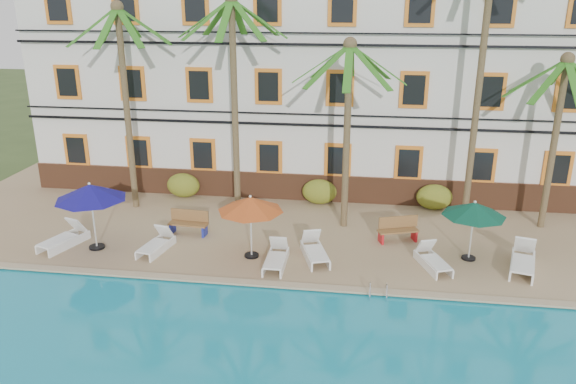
% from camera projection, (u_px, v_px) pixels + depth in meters
% --- Properties ---
extents(ground, '(100.00, 100.00, 0.00)m').
position_uv_depth(ground, '(278.00, 279.00, 18.61)').
color(ground, '#384C23').
rests_on(ground, ground).
extents(pool_deck, '(30.00, 12.00, 0.25)m').
position_uv_depth(pool_deck, '(297.00, 219.00, 23.24)').
color(pool_deck, tan).
rests_on(pool_deck, ground).
extents(pool_coping, '(30.00, 0.35, 0.06)m').
position_uv_depth(pool_coping, '(274.00, 284.00, 17.68)').
color(pool_coping, tan).
rests_on(pool_coping, pool_deck).
extents(hotel_building, '(25.40, 6.44, 10.22)m').
position_uv_depth(hotel_building, '(311.00, 75.00, 26.14)').
color(hotel_building, silver).
rests_on(hotel_building, pool_deck).
extents(palm_a, '(4.15, 4.15, 8.46)m').
position_uv_depth(palm_a, '(124.00, 81.00, 22.46)').
color(palm_a, brown).
rests_on(palm_a, pool_deck).
extents(palm_b, '(4.15, 4.15, 8.78)m').
position_uv_depth(palm_b, '(234.00, 80.00, 21.43)').
color(palm_b, brown).
rests_on(palm_b, pool_deck).
extents(palm_c, '(4.15, 4.15, 7.25)m').
position_uv_depth(palm_c, '(348.00, 108.00, 20.68)').
color(palm_c, brown).
rests_on(palm_c, pool_deck).
extents(palm_d, '(4.15, 4.15, 10.60)m').
position_uv_depth(palm_d, '(482.00, 55.00, 20.42)').
color(palm_d, brown).
rests_on(palm_d, pool_deck).
extents(palm_e, '(4.15, 4.15, 6.73)m').
position_uv_depth(palm_e, '(558.00, 117.00, 20.70)').
color(palm_e, brown).
rests_on(palm_e, pool_deck).
extents(shrub_left, '(1.50, 0.90, 1.10)m').
position_uv_depth(shrub_left, '(183.00, 185.00, 25.22)').
color(shrub_left, '#265B1A').
rests_on(shrub_left, pool_deck).
extents(shrub_mid, '(1.50, 0.90, 1.10)m').
position_uv_depth(shrub_mid, '(319.00, 192.00, 24.40)').
color(shrub_mid, '#265B1A').
rests_on(shrub_mid, pool_deck).
extents(shrub_right, '(1.50, 0.90, 1.10)m').
position_uv_depth(shrub_right, '(434.00, 197.00, 23.76)').
color(shrub_right, '#265B1A').
rests_on(shrub_right, pool_deck).
extents(umbrella_blue, '(2.50, 2.50, 2.50)m').
position_uv_depth(umbrella_blue, '(90.00, 192.00, 19.57)').
color(umbrella_blue, black).
rests_on(umbrella_blue, pool_deck).
extents(umbrella_red, '(2.28, 2.28, 2.28)m').
position_uv_depth(umbrella_red, '(250.00, 204.00, 18.99)').
color(umbrella_red, black).
rests_on(umbrella_red, pool_deck).
extents(umbrella_green, '(2.15, 2.15, 2.16)m').
position_uv_depth(umbrella_green, '(474.00, 210.00, 18.83)').
color(umbrella_green, black).
rests_on(umbrella_green, pool_deck).
extents(lounger_a, '(1.27, 2.05, 0.91)m').
position_uv_depth(lounger_a, '(64.00, 238.00, 20.37)').
color(lounger_a, white).
rests_on(lounger_a, pool_deck).
extents(lounger_b, '(0.95, 1.84, 0.83)m').
position_uv_depth(lounger_b, '(156.00, 244.00, 19.97)').
color(lounger_b, white).
rests_on(lounger_b, pool_deck).
extents(lounger_c, '(0.66, 1.84, 0.87)m').
position_uv_depth(lounger_c, '(276.00, 258.00, 18.90)').
color(lounger_c, white).
rests_on(lounger_c, pool_deck).
extents(lounger_d, '(1.24, 2.02, 0.90)m').
position_uv_depth(lounger_d, '(315.00, 251.00, 19.39)').
color(lounger_d, white).
rests_on(lounger_d, pool_deck).
extents(lounger_e, '(1.20, 1.86, 0.83)m').
position_uv_depth(lounger_e, '(433.00, 260.00, 18.77)').
color(lounger_e, white).
rests_on(lounger_e, pool_deck).
extents(lounger_f, '(1.26, 2.18, 0.97)m').
position_uv_depth(lounger_f, '(523.00, 261.00, 18.59)').
color(lounger_f, white).
rests_on(lounger_f, pool_deck).
extents(bench_left, '(1.53, 0.60, 0.93)m').
position_uv_depth(bench_left, '(189.00, 222.00, 21.35)').
color(bench_left, olive).
rests_on(bench_left, pool_deck).
extents(bench_right, '(1.57, 0.93, 0.93)m').
position_uv_depth(bench_right, '(397.00, 229.00, 20.74)').
color(bench_right, olive).
rests_on(bench_right, pool_deck).
extents(pool_ladder, '(0.54, 0.74, 0.74)m').
position_uv_depth(pool_ladder, '(378.00, 294.00, 17.16)').
color(pool_ladder, silver).
rests_on(pool_ladder, ground).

